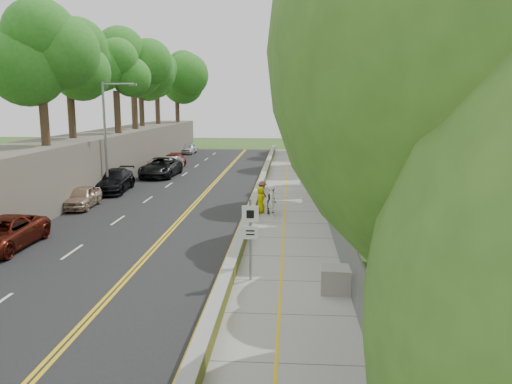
% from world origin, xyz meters
% --- Properties ---
extents(ground, '(140.00, 140.00, 0.00)m').
position_xyz_m(ground, '(0.00, 0.00, 0.00)').
color(ground, '#33511E').
rests_on(ground, ground).
extents(road, '(11.20, 66.00, 0.04)m').
position_xyz_m(road, '(-5.40, 15.00, 0.02)').
color(road, black).
rests_on(road, ground).
extents(sidewalk, '(4.20, 66.00, 0.05)m').
position_xyz_m(sidewalk, '(2.55, 15.00, 0.03)').
color(sidewalk, gray).
rests_on(sidewalk, ground).
extents(jersey_barrier, '(0.42, 66.00, 0.60)m').
position_xyz_m(jersey_barrier, '(0.25, 15.00, 0.30)').
color(jersey_barrier, yellow).
rests_on(jersey_barrier, ground).
extents(rock_embankment, '(5.00, 66.00, 4.00)m').
position_xyz_m(rock_embankment, '(-13.50, 15.00, 2.00)').
color(rock_embankment, '#595147').
rests_on(rock_embankment, ground).
extents(chainlink_fence, '(0.04, 66.00, 2.00)m').
position_xyz_m(chainlink_fence, '(4.65, 15.00, 1.00)').
color(chainlink_fence, slate).
rests_on(chainlink_fence, ground).
extents(trees_embankment, '(6.40, 66.00, 13.00)m').
position_xyz_m(trees_embankment, '(-13.00, 15.00, 10.50)').
color(trees_embankment, '#338324').
rests_on(trees_embankment, rock_embankment).
extents(trees_fenceside, '(7.00, 66.00, 14.00)m').
position_xyz_m(trees_fenceside, '(7.00, 15.00, 7.00)').
color(trees_fenceside, '#538730').
rests_on(trees_fenceside, ground).
extents(streetlight, '(2.52, 0.22, 8.00)m').
position_xyz_m(streetlight, '(-10.46, 14.00, 4.64)').
color(streetlight, gray).
rests_on(streetlight, ground).
extents(signpost, '(0.62, 0.09, 3.10)m').
position_xyz_m(signpost, '(1.05, -3.02, 1.96)').
color(signpost, gray).
rests_on(signpost, sidewalk).
extents(construction_barrel, '(0.57, 0.57, 0.93)m').
position_xyz_m(construction_barrel, '(4.30, 23.92, 0.52)').
color(construction_barrel, '#D85301').
rests_on(construction_barrel, sidewalk).
extents(concrete_block, '(1.40, 1.09, 0.89)m').
position_xyz_m(concrete_block, '(4.30, -3.96, 0.50)').
color(concrete_block, gray).
rests_on(concrete_block, sidewalk).
extents(car_2, '(2.46, 5.26, 1.46)m').
position_xyz_m(car_2, '(-10.51, 0.16, 0.77)').
color(car_2, '#5F1A0F').
rests_on(car_2, road).
extents(car_3, '(2.77, 5.84, 1.64)m').
position_xyz_m(car_3, '(-10.60, 14.88, 0.86)').
color(car_3, black).
rests_on(car_3, road).
extents(car_4, '(1.85, 4.08, 1.36)m').
position_xyz_m(car_4, '(-10.60, 9.21, 0.72)').
color(car_4, '#C6A78E').
rests_on(car_4, road).
extents(car_5, '(1.87, 4.27, 1.37)m').
position_xyz_m(car_5, '(-9.00, 25.89, 0.72)').
color(car_5, '#B5B9BC').
rests_on(car_5, road).
extents(car_6, '(2.90, 6.09, 1.68)m').
position_xyz_m(car_6, '(-9.00, 22.47, 0.88)').
color(car_6, black).
rests_on(car_6, road).
extents(car_7, '(2.26, 4.90, 1.39)m').
position_xyz_m(car_7, '(-9.27, 27.93, 0.73)').
color(car_7, maroon).
rests_on(car_7, road).
extents(car_8, '(1.69, 3.95, 1.33)m').
position_xyz_m(car_8, '(-10.45, 41.99, 0.70)').
color(car_8, silver).
rests_on(car_8, road).
extents(painter_0, '(0.71, 0.89, 1.59)m').
position_xyz_m(painter_0, '(0.75, 8.44, 0.84)').
color(painter_0, '#C4B601').
rests_on(painter_0, sidewalk).
extents(painter_1, '(0.50, 0.71, 1.84)m').
position_xyz_m(painter_1, '(1.45, 7.69, 0.97)').
color(painter_1, white).
rests_on(painter_1, sidewalk).
extents(painter_2, '(0.86, 0.95, 1.59)m').
position_xyz_m(painter_2, '(1.45, 8.31, 0.85)').
color(painter_2, '#242328').
rests_on(painter_2, sidewalk).
extents(painter_3, '(0.93, 1.22, 1.68)m').
position_xyz_m(painter_3, '(0.75, 10.07, 0.89)').
color(painter_3, brown).
rests_on(painter_3, sidewalk).
extents(person_far, '(1.00, 0.72, 1.57)m').
position_xyz_m(person_far, '(4.20, 23.46, 0.83)').
color(person_far, black).
rests_on(person_far, sidewalk).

